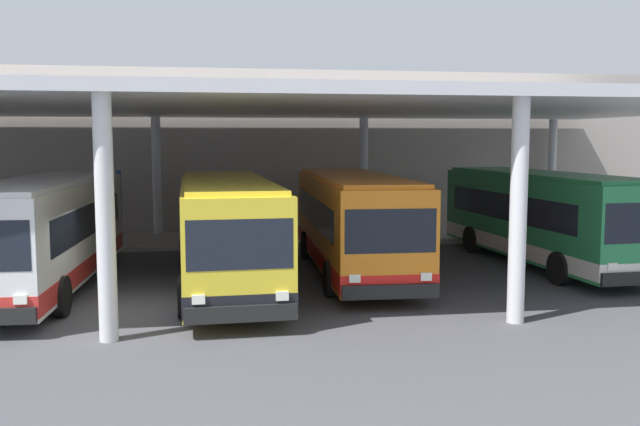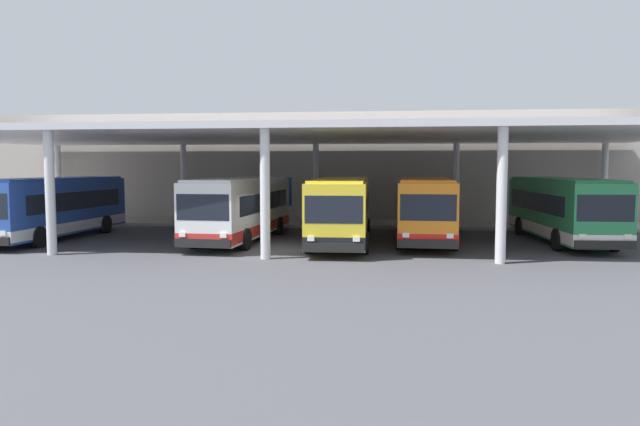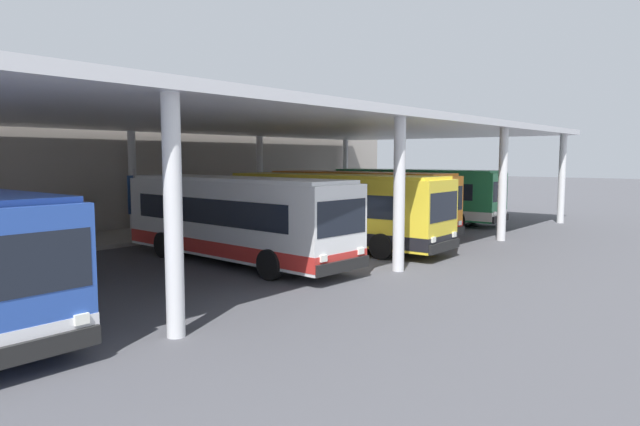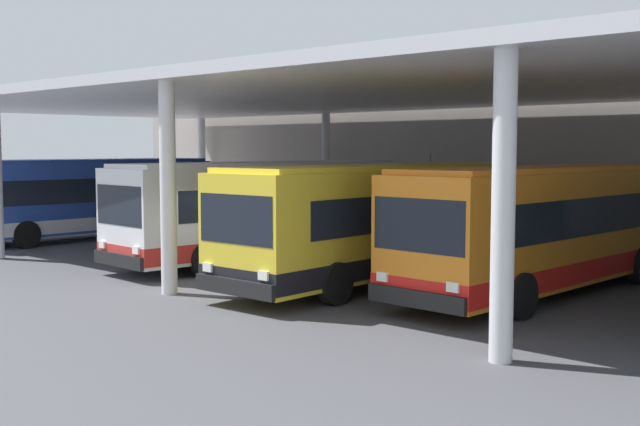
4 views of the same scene
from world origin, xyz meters
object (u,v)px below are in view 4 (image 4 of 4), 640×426
object	(u,v)px
bus_middle_bay	(377,221)
banner_sign	(429,191)
bench_waiting	(356,216)
bus_nearest_bay	(89,197)
bus_far_bay	(545,227)
bus_second_bay	(264,209)

from	to	relation	value
bus_middle_bay	banner_sign	distance (m)	9.51
bench_waiting	banner_sign	world-z (taller)	banner_sign
bus_nearest_bay	bus_middle_bay	world-z (taller)	same
bus_far_bay	bus_second_bay	bearing A→B (deg)	-174.00
bus_second_bay	banner_sign	bearing A→B (deg)	83.59
bus_nearest_bay	bus_far_bay	bearing A→B (deg)	4.15
bus_second_bay	bus_far_bay	distance (m)	9.26
bus_second_bay	bench_waiting	world-z (taller)	bus_second_bay
bus_nearest_bay	bus_middle_bay	size ratio (longest dim) A/B	1.00
bus_nearest_bay	bench_waiting	world-z (taller)	bus_nearest_bay
bus_far_bay	banner_sign	world-z (taller)	banner_sign
bench_waiting	banner_sign	size ratio (longest dim) A/B	0.56
bus_middle_bay	bench_waiting	size ratio (longest dim) A/B	5.89
bus_nearest_bay	bus_far_bay	distance (m)	19.03
bus_nearest_bay	bus_second_bay	size ratio (longest dim) A/B	0.99
bus_second_bay	bus_nearest_bay	bearing A→B (deg)	-177.60
bus_nearest_bay	banner_sign	world-z (taller)	banner_sign
banner_sign	bus_second_bay	bearing A→B (deg)	-96.41
bus_second_bay	banner_sign	size ratio (longest dim) A/B	3.33
bus_far_bay	bench_waiting	size ratio (longest dim) A/B	5.90
banner_sign	bench_waiting	bearing A→B (deg)	168.74
bench_waiting	banner_sign	bearing A→B (deg)	-11.26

